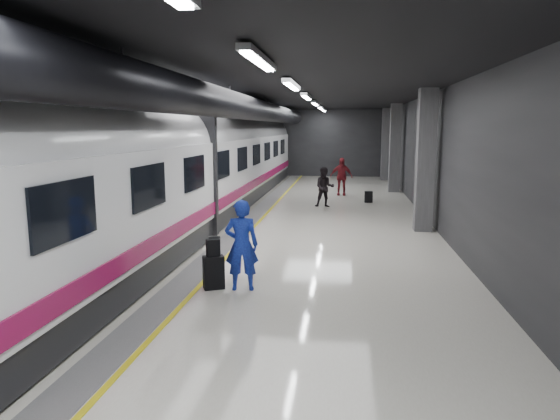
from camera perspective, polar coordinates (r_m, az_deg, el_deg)
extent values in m
plane|color=silver|center=(14.83, -0.61, -3.42)|extent=(40.00, 40.00, 0.00)
cube|color=black|center=(14.52, -0.64, 14.18)|extent=(10.00, 40.00, 0.02)
cube|color=#28282B|center=(34.40, 4.11, 7.64)|extent=(10.00, 0.02, 4.50)
cube|color=#28282B|center=(15.99, -18.73, 5.17)|extent=(0.02, 40.00, 4.50)
cube|color=#28282B|center=(14.66, 19.18, 4.81)|extent=(0.02, 40.00, 4.50)
cube|color=slate|center=(15.08, -5.70, -3.23)|extent=(0.65, 39.80, 0.01)
cube|color=yellow|center=(14.99, -4.21, -3.28)|extent=(0.10, 39.80, 0.01)
cylinder|color=black|center=(14.72, -5.76, 11.92)|extent=(0.80, 38.00, 0.80)
cube|color=silver|center=(8.52, -2.40, 16.88)|extent=(0.22, 2.60, 0.10)
cube|color=silver|center=(13.44, 1.36, 14.13)|extent=(0.22, 2.60, 0.10)
cube|color=silver|center=(18.41, 3.06, 12.84)|extent=(0.22, 2.60, 0.10)
cube|color=silver|center=(23.39, 4.03, 12.09)|extent=(0.22, 2.60, 0.10)
cube|color=silver|center=(28.38, 4.66, 11.61)|extent=(0.22, 2.60, 0.10)
cube|color=silver|center=(32.37, 5.02, 11.33)|extent=(0.22, 2.60, 0.10)
cube|color=#515154|center=(16.55, 16.27, 5.42)|extent=(0.55, 0.55, 4.50)
cube|color=#515154|center=(26.46, 13.01, 6.90)|extent=(0.55, 0.55, 4.50)
cube|color=#515154|center=(32.44, 12.01, 7.35)|extent=(0.55, 0.55, 4.50)
cube|color=black|center=(15.55, -12.56, -1.73)|extent=(2.80, 38.00, 0.60)
cube|color=white|center=(15.34, -12.75, 3.40)|extent=(2.90, 38.00, 2.20)
cylinder|color=white|center=(15.28, -12.87, 6.95)|extent=(2.80, 38.00, 2.80)
cube|color=maroon|center=(15.00, -7.36, 0.35)|extent=(0.04, 38.00, 0.35)
cube|color=black|center=(15.32, -12.78, 4.33)|extent=(3.05, 0.25, 3.80)
cube|color=black|center=(7.47, -23.35, -0.16)|extent=(0.05, 1.60, 0.85)
cube|color=black|center=(10.14, -14.71, 2.63)|extent=(0.05, 1.60, 0.85)
cube|color=black|center=(12.95, -9.73, 4.21)|extent=(0.05, 1.60, 0.85)
cube|color=black|center=(15.83, -6.53, 5.21)|extent=(0.05, 1.60, 0.85)
cube|color=black|center=(18.75, -4.31, 5.88)|extent=(0.05, 1.60, 0.85)
cube|color=black|center=(21.69, -2.69, 6.37)|extent=(0.05, 1.60, 0.85)
cube|color=black|center=(24.65, -1.46, 6.74)|extent=(0.05, 1.60, 0.85)
cube|color=black|center=(27.61, -0.49, 7.03)|extent=(0.05, 1.60, 0.85)
cube|color=black|center=(30.58, 0.30, 7.26)|extent=(0.05, 1.60, 0.85)
imported|color=blue|center=(10.16, -4.41, -4.02)|extent=(0.75, 0.56, 1.87)
cube|color=black|center=(10.44, -7.59, -7.08)|extent=(0.49, 0.42, 0.69)
cube|color=black|center=(10.31, -7.66, -4.30)|extent=(0.30, 0.25, 0.36)
imported|color=black|center=(20.87, 5.12, 2.60)|extent=(0.84, 0.67, 1.67)
imported|color=maroon|center=(24.71, 7.02, 3.83)|extent=(1.08, 0.46, 1.84)
cube|color=black|center=(22.51, 10.08, 1.49)|extent=(0.36, 0.25, 0.50)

